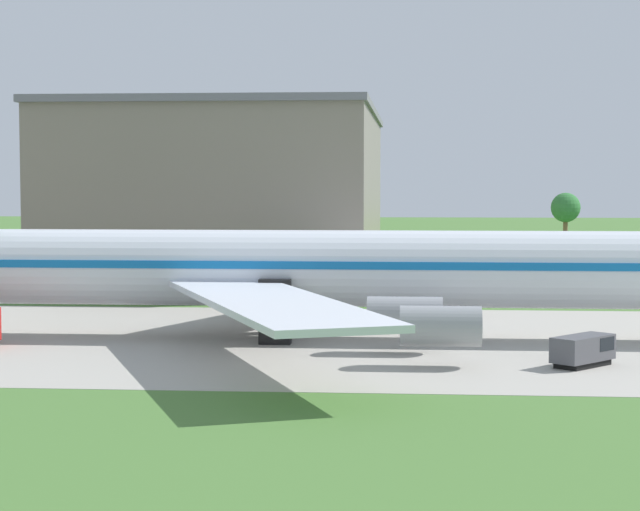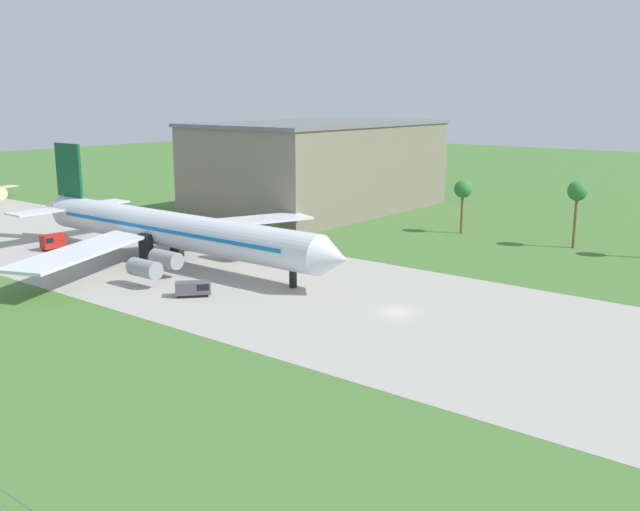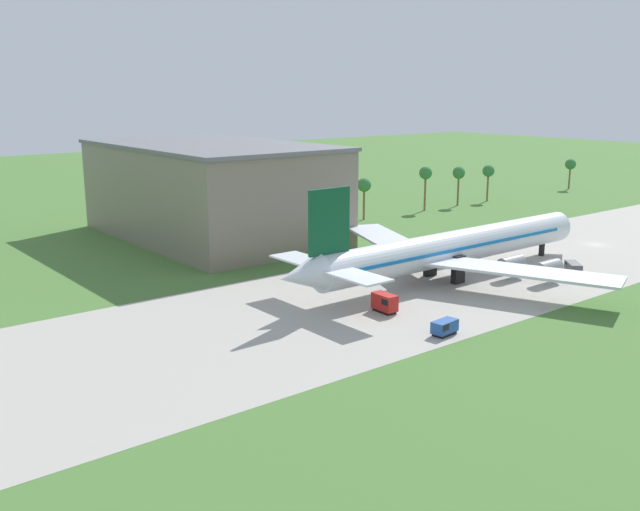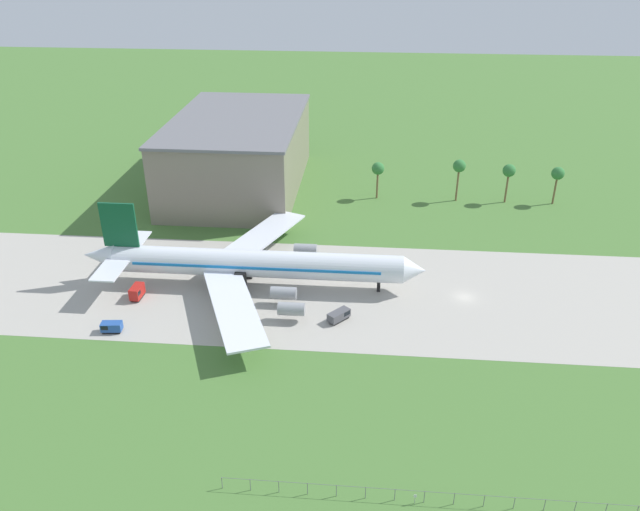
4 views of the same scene
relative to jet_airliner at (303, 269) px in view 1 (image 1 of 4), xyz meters
The scene contains 3 objects.
jet_airliner is the anchor object (origin of this frame).
fuel_truck 23.67m from the jet_airliner, 31.12° to the right, with size 4.72×4.95×2.07m.
terminal_building 61.04m from the jet_airliner, 103.81° to the left, with size 36.72×61.20×21.29m.
Camera 1 is at (-37.53, -88.39, 12.34)m, focal length 65.00 mm.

